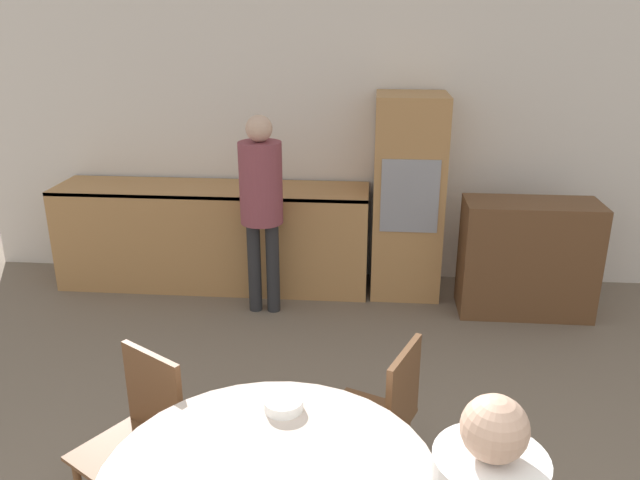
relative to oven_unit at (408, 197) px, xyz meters
name	(u,v)px	position (x,y,z in m)	size (l,w,h in m)	color
wall_back	(343,136)	(-0.57, 0.34, 0.44)	(6.68, 0.05, 2.60)	silver
kitchen_counter	(214,235)	(-1.69, -0.01, -0.39)	(2.73, 0.60, 0.91)	#AD7A47
oven_unit	(408,197)	(0.00, 0.00, 0.00)	(0.58, 0.59, 1.72)	#AD7A47
sideboard	(527,258)	(0.96, -0.35, -0.39)	(1.05, 0.45, 0.94)	brown
chair_far_left	(140,433)	(-1.34, -2.81, -0.37)	(0.55, 0.55, 0.87)	brown
chair_far_right	(383,415)	(-0.22, -2.57, -0.37)	(0.52, 0.52, 0.87)	brown
person_standing	(261,194)	(-1.16, -0.51, 0.14)	(0.34, 0.34, 1.61)	#262628
bowl_near	(283,404)	(-0.65, -2.94, -0.08)	(0.16, 0.16, 0.05)	white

